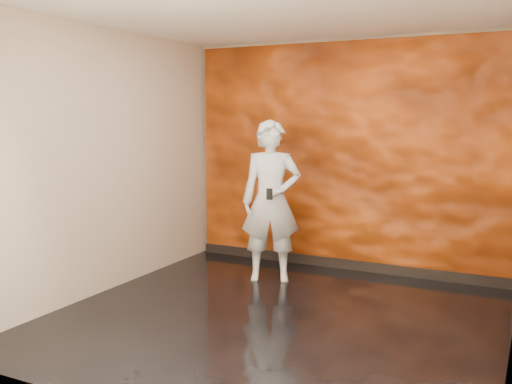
{
  "coord_description": "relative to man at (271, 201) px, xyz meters",
  "views": [
    {
      "loc": [
        2.13,
        -4.7,
        1.88
      ],
      "look_at": [
        -0.5,
        0.56,
        1.09
      ],
      "focal_mm": 40.0,
      "sensor_mm": 36.0,
      "label": 1
    }
  ],
  "objects": [
    {
      "name": "room",
      "position": [
        0.58,
        -1.1,
        0.48
      ],
      "size": [
        4.02,
        4.02,
        2.81
      ],
      "color": "black",
      "rests_on": "ground"
    },
    {
      "name": "feature_wall",
      "position": [
        0.58,
        0.86,
        0.46
      ],
      "size": [
        3.9,
        0.06,
        2.75
      ],
      "primitive_type": "cube",
      "color": "#DE550E",
      "rests_on": "ground"
    },
    {
      "name": "man",
      "position": [
        0.0,
        0.0,
        0.0
      ],
      "size": [
        0.79,
        0.67,
        1.83
      ],
      "primitive_type": "imported",
      "rotation": [
        0.0,
        0.0,
        0.41
      ],
      "color": "#A8ADB9",
      "rests_on": "ground"
    },
    {
      "name": "baseboard",
      "position": [
        0.58,
        0.82,
        -0.86
      ],
      "size": [
        3.9,
        0.04,
        0.12
      ],
      "primitive_type": "cube",
      "color": "black",
      "rests_on": "ground"
    },
    {
      "name": "phone",
      "position": [
        0.1,
        -0.25,
        0.12
      ],
      "size": [
        0.07,
        0.03,
        0.13
      ],
      "primitive_type": "cube",
      "rotation": [
        0.0,
        0.0,
        0.25
      ],
      "color": "black",
      "rests_on": "man"
    }
  ]
}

